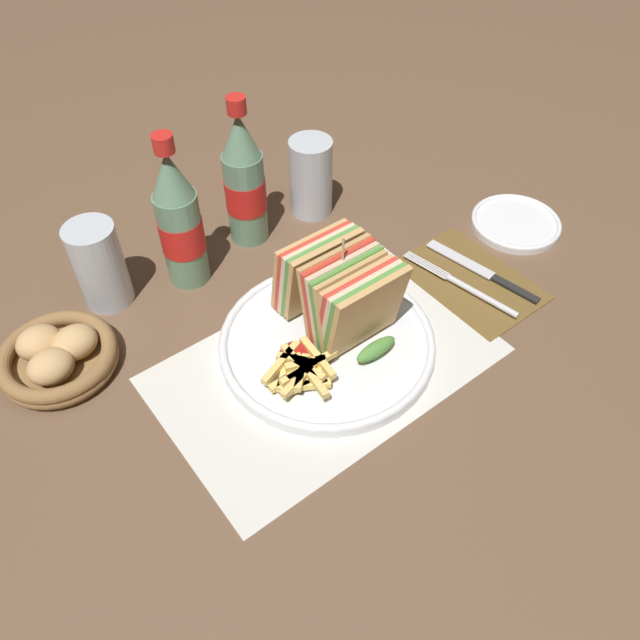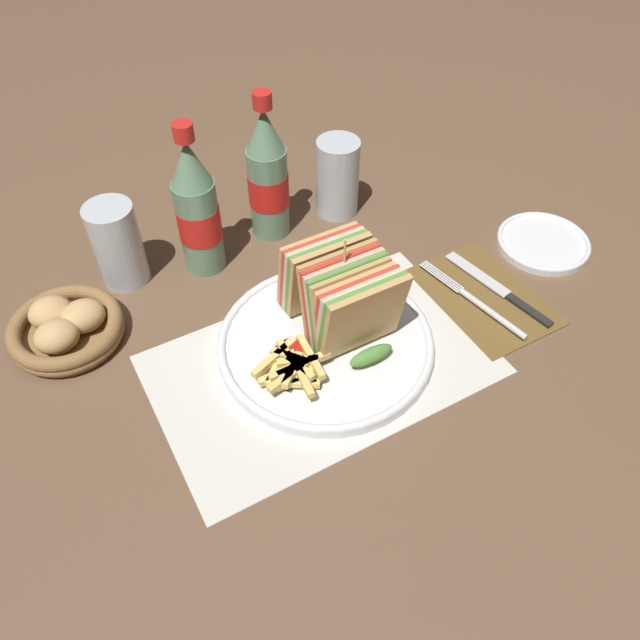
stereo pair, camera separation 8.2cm
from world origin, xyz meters
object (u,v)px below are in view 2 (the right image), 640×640
Objects in this scene: plate_main at (327,345)px; fork at (482,306)px; glass_far at (119,249)px; bread_basket at (66,328)px; side_saucer at (543,242)px; club_sandwich at (342,295)px; coke_bottle_far at (268,177)px; glass_near at (337,182)px; coke_bottle_near at (197,210)px; knife at (499,289)px.

plate_main is 1.49× the size of fork.
glass_far is 0.84× the size of bread_basket.
fork is at bearing -160.33° from side_saucer.
plate_main reaches higher than fork.
club_sandwich reaches higher than fork.
coke_bottle_far reaches higher than club_sandwich.
glass_near is (0.17, 0.26, 0.05)m from plate_main.
club_sandwich is 0.86× the size of fork.
bread_basket is at bearing 152.17° from club_sandwich.
knife is at bearing -37.25° from coke_bottle_near.
fork is 0.31m from glass_near.
coke_bottle_far is 1.84× the size of glass_near.
side_saucer is (0.35, -0.24, -0.09)m from coke_bottle_far.
coke_bottle_far is 0.24m from glass_far.
glass_near reaches higher than bread_basket.
coke_bottle_far reaches higher than glass_near.
glass_near is 1.00× the size of glass_far.
plate_main is 1.52× the size of knife.
coke_bottle_near is 1.84× the size of glass_near.
glass_far is (-0.24, 0.00, -0.05)m from coke_bottle_far.
glass_far is at bearing 165.59° from coke_bottle_near.
knife is 0.61m from bread_basket.
bread_basket reaches higher than plate_main.
glass_far reaches higher than plate_main.
fork is at bearing -23.85° from bread_basket.
side_saucer is at bearing -22.81° from glass_far.
coke_bottle_near is at bearing -14.41° from glass_far.
bread_basket reaches higher than knife.
plate_main is at bearing -72.47° from coke_bottle_near.
coke_bottle_near reaches higher than side_saucer.
knife is 1.33× the size of side_saucer.
coke_bottle_far is 0.36m from bread_basket.
coke_bottle_far is (0.02, 0.25, 0.03)m from club_sandwich.
coke_bottle_far is at bearing -1.05° from glass_far.
coke_bottle_near is 1.84× the size of glass_far.
glass_near reaches higher than plate_main.
glass_near is at bearing -2.94° from coke_bottle_far.
bread_basket is (-0.22, -0.05, -0.08)m from coke_bottle_near.
plate_main is 0.31m from glass_near.
plate_main is at bearing -122.68° from glass_near.
side_saucer is at bearing -45.37° from glass_near.
club_sandwich is at bearing 160.22° from knife.
coke_bottle_near is (-0.11, 0.22, 0.03)m from club_sandwich.
side_saucer is at bearing -13.64° from bread_basket.
plate_main reaches higher than side_saucer.
glass_far is (-0.11, 0.03, -0.05)m from coke_bottle_near.
knife is at bearing -32.45° from glass_far.
bread_basket is (-0.34, -0.08, -0.08)m from coke_bottle_far.
coke_bottle_far is at bearing 145.38° from side_saucer.
bread_basket is at bearing 149.47° from knife.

